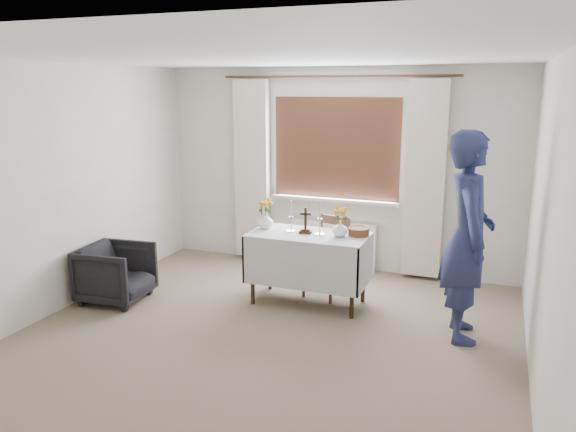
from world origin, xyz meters
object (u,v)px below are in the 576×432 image
Objects in this scene: armchair at (116,273)px; wooden_cross at (306,220)px; flower_vase_right at (340,229)px; altar_table at (308,269)px; wooden_chair at (326,257)px; flower_vase_left at (266,221)px; person at (467,237)px.

armchair is 2.12m from wooden_cross.
armchair is at bearing -163.09° from flower_vase_right.
altar_table is 1.41× the size of wooden_chair.
wooden_cross is at bearing -105.37° from wooden_chair.
flower_vase_left is (-0.51, 0.06, 0.47)m from altar_table.
altar_table is at bearing 69.08° from person.
flower_vase_left is (-2.10, 0.33, -0.10)m from person.
altar_table is 0.57m from flower_vase_right.
wooden_cross reaches higher than altar_table.
flower_vase_right is (0.84, -0.04, -0.00)m from flower_vase_left.
armchair is at bearing -168.44° from wooden_cross.
altar_table is at bearing -6.37° from flower_vase_left.
flower_vase_right is at bearing -8.42° from wooden_cross.
altar_table is at bearing -96.47° from wooden_chair.
wooden_chair is (0.11, 0.27, 0.06)m from altar_table.
wooden_chair is 3.18× the size of wooden_cross.
armchair is 3.88× the size of flower_vase_left.
altar_table is 0.52m from wooden_cross.
altar_table is 0.30m from wooden_chair.
armchair is at bearing -160.92° from altar_table.
wooden_chair is at bearing -70.66° from armchair.
wooden_chair is at bearing 19.19° from flower_vase_left.
altar_table reaches higher than armchair.
flower_vase_right is (0.22, -0.25, 0.40)m from wooden_chair.
person is 1.30m from flower_vase_right.
person is at bearing -18.45° from wooden_cross.
armchair is at bearing -139.82° from wooden_chair.
wooden_chair reaches higher than altar_table.
wooden_cross is 0.47m from flower_vase_left.
wooden_cross reaches higher than wooden_chair.
altar_table is at bearing -76.30° from armchair.
altar_table is at bearing -176.71° from flower_vase_right.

